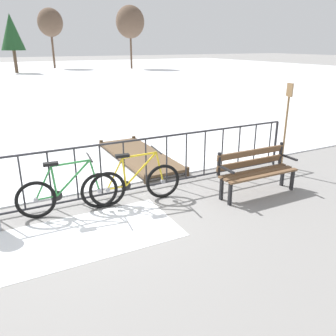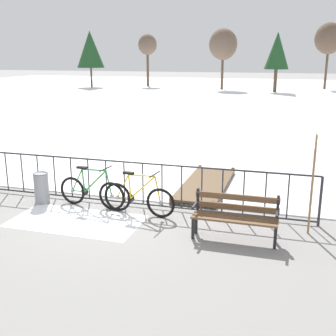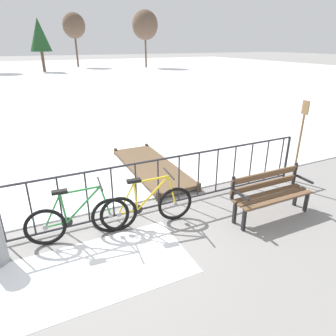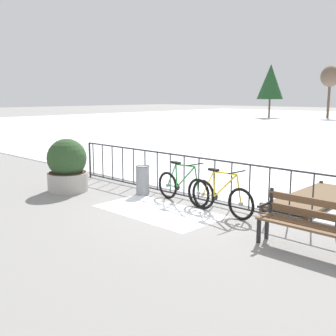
# 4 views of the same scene
# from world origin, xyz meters

# --- Properties ---
(ground_plane) EXTENTS (160.00, 160.00, 0.00)m
(ground_plane) POSITION_xyz_m (0.00, 0.00, 0.00)
(ground_plane) COLOR gray
(frozen_pond) EXTENTS (80.00, 56.00, 0.03)m
(frozen_pond) POSITION_xyz_m (0.00, 28.40, 0.01)
(frozen_pond) COLOR white
(frozen_pond) RESTS_ON ground
(snow_patch) EXTENTS (2.75, 1.46, 0.01)m
(snow_patch) POSITION_xyz_m (-0.39, -1.20, 0.00)
(snow_patch) COLOR white
(snow_patch) RESTS_ON ground
(railing_fence) EXTENTS (9.06, 0.06, 1.07)m
(railing_fence) POSITION_xyz_m (-0.00, 0.00, 0.56)
(railing_fence) COLOR #2D2D33
(railing_fence) RESTS_ON ground
(bicycle_near_railing) EXTENTS (1.71, 0.52, 0.97)m
(bicycle_near_railing) POSITION_xyz_m (-0.46, -0.31, 0.37)
(bicycle_near_railing) COLOR black
(bicycle_near_railing) RESTS_ON ground
(bicycle_second) EXTENTS (1.71, 0.52, 0.97)m
(bicycle_second) POSITION_xyz_m (0.73, -0.44, 0.37)
(bicycle_second) COLOR black
(bicycle_second) RESTS_ON ground
(park_bench) EXTENTS (1.60, 0.49, 0.89)m
(park_bench) POSITION_xyz_m (2.94, -1.11, 0.51)
(park_bench) COLOR brown
(park_bench) RESTS_ON ground
(oar_upright) EXTENTS (0.04, 0.16, 1.98)m
(oar_upright) POSITION_xyz_m (4.29, -0.46, 1.14)
(oar_upright) COLOR #937047
(oar_upright) RESTS_ON ground
(wooden_dock) EXTENTS (1.10, 3.19, 0.20)m
(wooden_dock) POSITION_xyz_m (1.76, 1.84, 0.12)
(wooden_dock) COLOR brown
(wooden_dock) RESTS_ON ground
(tree_far_west) EXTENTS (3.18, 3.18, 6.81)m
(tree_far_west) POSITION_xyz_m (14.47, 33.70, 5.05)
(tree_far_west) COLOR brown
(tree_far_west) RESTS_ON ground
(tree_east_mid) EXTENTS (2.26, 2.26, 5.49)m
(tree_east_mid) POSITION_xyz_m (1.92, 32.91, 3.78)
(tree_east_mid) COLOR brown
(tree_east_mid) RESTS_ON ground
(tree_far_east) EXTENTS (2.82, 2.82, 6.59)m
(tree_far_east) POSITION_xyz_m (6.65, 38.52, 5.01)
(tree_far_east) COLOR brown
(tree_far_east) RESTS_ON ground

